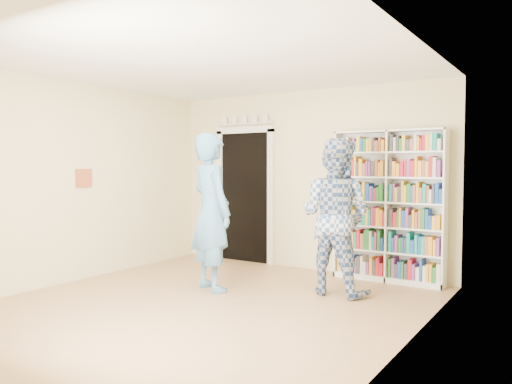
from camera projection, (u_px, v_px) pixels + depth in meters
floor at (202, 307)px, 5.54m from camera, size 5.00×5.00×0.00m
ceiling at (200, 61)px, 5.40m from camera, size 5.00×5.00×0.00m
wall_back at (306, 180)px, 7.57m from camera, size 4.50×0.00×4.50m
wall_left at (71, 182)px, 6.69m from camera, size 0.00×5.00×5.00m
wall_right at (406, 191)px, 4.25m from camera, size 0.00×5.00×5.00m
bookshelf at (389, 205)px, 6.73m from camera, size 1.49×0.28×2.04m
doorway at (245, 190)px, 8.16m from camera, size 1.10×0.08×2.43m
wall_art at (84, 178)px, 6.85m from camera, size 0.03×0.25×0.25m
man_blue at (211, 212)px, 6.26m from camera, size 0.85×0.72×1.98m
man_plaid at (335, 216)px, 6.09m from camera, size 0.97×0.78×1.90m
paper_sheet at (338, 217)px, 5.89m from camera, size 0.20×0.04×0.28m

